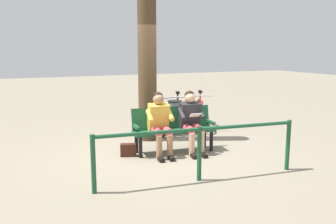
% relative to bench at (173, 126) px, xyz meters
% --- Properties ---
extents(ground_plane, '(40.00, 40.00, 0.00)m').
position_rel_bench_xyz_m(ground_plane, '(0.26, 0.09, -0.51)').
color(ground_plane, gray).
extents(bench, '(1.64, 0.64, 0.87)m').
position_rel_bench_xyz_m(bench, '(0.00, 0.00, 0.00)').
color(bench, '#194C2D').
rests_on(bench, ground).
extents(person_reading, '(0.52, 0.79, 1.20)m').
position_rel_bench_xyz_m(person_reading, '(-0.30, 0.20, 0.16)').
color(person_reading, '#262628').
rests_on(person_reading, ground).
extents(person_companion, '(0.52, 0.79, 1.20)m').
position_rel_bench_xyz_m(person_companion, '(0.33, 0.13, 0.16)').
color(person_companion, gold).
rests_on(person_companion, ground).
extents(handbag, '(0.33, 0.23, 0.24)m').
position_rel_bench_xyz_m(handbag, '(0.92, -0.02, -0.39)').
color(handbag, '#3F1E14').
rests_on(handbag, ground).
extents(tree_trunk, '(0.40, 0.40, 4.10)m').
position_rel_bench_xyz_m(tree_trunk, '(0.13, -1.06, 1.54)').
color(tree_trunk, '#4C3823').
rests_on(tree_trunk, ground).
extents(litter_bin, '(0.34, 0.34, 0.81)m').
position_rel_bench_xyz_m(litter_bin, '(-0.61, -1.22, -0.10)').
color(litter_bin, slate).
rests_on(litter_bin, ground).
extents(bicycle_purple, '(0.75, 1.57, 0.94)m').
position_rel_bench_xyz_m(bicycle_purple, '(-1.53, -1.63, -0.15)').
color(bicycle_purple, black).
rests_on(bicycle_purple, ground).
extents(bicycle_green, '(0.71, 1.59, 0.94)m').
position_rel_bench_xyz_m(bicycle_green, '(-0.91, -1.67, -0.15)').
color(bicycle_green, black).
rests_on(bicycle_green, ground).
extents(bicycle_blue, '(0.48, 1.68, 0.94)m').
position_rel_bench_xyz_m(bicycle_blue, '(-0.22, -1.65, -0.15)').
color(bicycle_blue, black).
rests_on(bicycle_blue, ground).
extents(railing_fence, '(3.25, 0.39, 0.85)m').
position_rel_bench_xyz_m(railing_fence, '(0.30, 1.62, 0.09)').
color(railing_fence, '#194C2D').
rests_on(railing_fence, ground).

